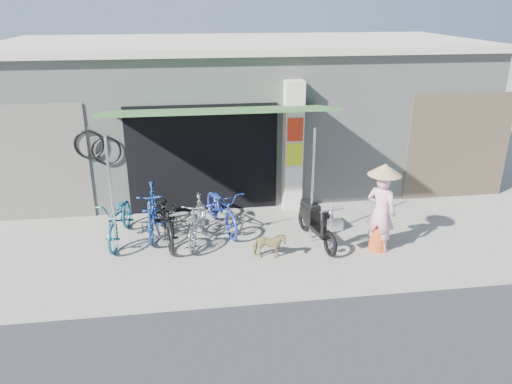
{
  "coord_description": "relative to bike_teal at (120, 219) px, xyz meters",
  "views": [
    {
      "loc": [
        -1.51,
        -8.33,
        4.65
      ],
      "look_at": [
        -0.2,
        1.0,
        1.0
      ],
      "focal_mm": 35.0,
      "sensor_mm": 36.0,
      "label": 1
    }
  ],
  "objects": [
    {
      "name": "bike_black",
      "position": [
        0.94,
        -0.13,
        0.04
      ],
      "size": [
        0.99,
        2.06,
        1.04
      ],
      "primitive_type": "imported",
      "rotation": [
        0.0,
        0.0,
        0.16
      ],
      "color": "black",
      "rests_on": "ground"
    },
    {
      "name": "bike_blue",
      "position": [
        0.64,
        0.2,
        0.05
      ],
      "size": [
        0.53,
        1.77,
        1.06
      ],
      "primitive_type": "imported",
      "rotation": [
        0.0,
        0.0,
        -0.02
      ],
      "color": "navy",
      "rests_on": "ground"
    },
    {
      "name": "bike_teal",
      "position": [
        0.0,
        0.0,
        0.0
      ],
      "size": [
        0.83,
        1.87,
        0.95
      ],
      "primitive_type": "imported",
      "rotation": [
        0.0,
        0.0,
        -0.11
      ],
      "color": "#185D6D",
      "rests_on": "ground"
    },
    {
      "name": "neighbour_right",
      "position": [
        7.97,
        1.35,
        0.82
      ],
      "size": [
        2.6,
        0.06,
        2.6
      ],
      "primitive_type": "cube",
      "color": "brown",
      "rests_on": "ground"
    },
    {
      "name": "street_dog",
      "position": [
        2.89,
        -1.2,
        -0.21
      ],
      "size": [
        0.68,
        0.4,
        0.54
      ],
      "primitive_type": "imported",
      "rotation": [
        0.0,
        0.0,
        1.38
      ],
      "color": "tan",
      "rests_on": "ground"
    },
    {
      "name": "bike_navy",
      "position": [
        2.1,
        0.26,
        0.0
      ],
      "size": [
        1.1,
        1.92,
        0.95
      ],
      "primitive_type": "imported",
      "rotation": [
        0.0,
        0.0,
        0.28
      ],
      "color": "#203495",
      "rests_on": "ground"
    },
    {
      "name": "neighbour_left",
      "position": [
        -2.03,
        1.35,
        0.82
      ],
      "size": [
        2.6,
        0.06,
        2.6
      ],
      "primitive_type": "cube",
      "color": "#6B665B",
      "rests_on": "ground"
    },
    {
      "name": "bike_silver",
      "position": [
        1.56,
        -0.3,
        0.01
      ],
      "size": [
        0.82,
        1.69,
        0.98
      ],
      "primitive_type": "imported",
      "rotation": [
        0.0,
        0.0,
        -0.23
      ],
      "color": "#A1A2A6",
      "rests_on": "ground"
    },
    {
      "name": "awning",
      "position": [
        2.07,
        0.39,
        2.04
      ],
      "size": [
        4.6,
        1.88,
        2.72
      ],
      "color": "#2C5B29",
      "rests_on": "ground"
    },
    {
      "name": "shop_pillar",
      "position": [
        3.82,
        1.21,
        1.02
      ],
      "size": [
        0.42,
        0.44,
        3.0
      ],
      "color": "beige",
      "rests_on": "ground"
    },
    {
      "name": "nun",
      "position": [
        5.09,
        -1.14,
        0.41
      ],
      "size": [
        0.69,
        0.68,
        1.79
      ],
      "rotation": [
        0.0,
        0.0,
        2.36
      ],
      "color": "#F3A4BD",
      "rests_on": "ground"
    },
    {
      "name": "ground",
      "position": [
        2.97,
        -1.24,
        -0.48
      ],
      "size": [
        80.0,
        80.0,
        0.0
      ],
      "primitive_type": "plane",
      "color": "gray",
      "rests_on": "ground"
    },
    {
      "name": "moped",
      "position": [
        3.94,
        -0.64,
        -0.04
      ],
      "size": [
        0.59,
        1.68,
        0.96
      ],
      "rotation": [
        0.0,
        0.0,
        0.2
      ],
      "color": "black",
      "rests_on": "ground"
    },
    {
      "name": "bicycle_shop",
      "position": [
        2.97,
        3.85,
        1.36
      ],
      "size": [
        12.3,
        5.3,
        3.66
      ],
      "color": "gray",
      "rests_on": "ground"
    }
  ]
}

